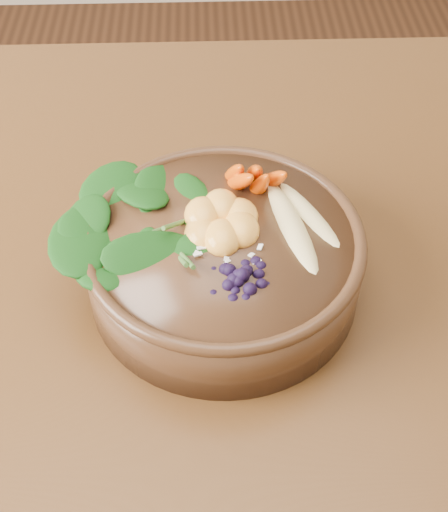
{
  "coord_description": "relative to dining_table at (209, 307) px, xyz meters",
  "views": [
    {
      "loc": [
        -0.0,
        -0.54,
        1.34
      ],
      "look_at": [
        0.02,
        -0.05,
        0.8
      ],
      "focal_mm": 50.0,
      "sensor_mm": 36.0,
      "label": 1
    }
  ],
  "objects": [
    {
      "name": "carrot_cluster",
      "position": [
        0.05,
        0.04,
        0.21
      ],
      "size": [
        0.07,
        0.07,
        0.08
      ],
      "primitive_type": null,
      "rotation": [
        0.0,
        0.0,
        0.22
      ],
      "color": "#D44101",
      "rests_on": "stoneware_bowl"
    },
    {
      "name": "kale_heap",
      "position": [
        -0.04,
        0.0,
        0.19
      ],
      "size": [
        0.22,
        0.2,
        0.04
      ],
      "primitive_type": null,
      "rotation": [
        0.0,
        0.0,
        0.22
      ],
      "color": "#144611",
      "rests_on": "stoneware_bowl"
    },
    {
      "name": "blueberry_pile",
      "position": [
        0.03,
        -0.1,
        0.19
      ],
      "size": [
        0.15,
        0.12,
        0.04
      ],
      "primitive_type": null,
      "rotation": [
        0.0,
        0.0,
        0.22
      ],
      "color": "black",
      "rests_on": "stoneware_bowl"
    },
    {
      "name": "dining_table",
      "position": [
        0.0,
        0.0,
        0.0
      ],
      "size": [
        1.6,
        0.9,
        0.75
      ],
      "color": "#331C0C",
      "rests_on": "ground"
    },
    {
      "name": "banana_halves",
      "position": [
        0.1,
        -0.02,
        0.18
      ],
      "size": [
        0.1,
        0.16,
        0.03
      ],
      "rotation": [
        0.0,
        0.0,
        0.22
      ],
      "color": "#E0CC84",
      "rests_on": "stoneware_bowl"
    },
    {
      "name": "mandarin_cluster",
      "position": [
        0.01,
        -0.03,
        0.18
      ],
      "size": [
        0.1,
        0.11,
        0.03
      ],
      "primitive_type": null,
      "rotation": [
        0.0,
        0.0,
        0.22
      ],
      "color": "#F6A438",
      "rests_on": "stoneware_bowl"
    },
    {
      "name": "coconut_flakes",
      "position": [
        0.02,
        -0.07,
        0.17
      ],
      "size": [
        0.1,
        0.09,
        0.01
      ],
      "primitive_type": null,
      "rotation": [
        0.0,
        0.0,
        0.22
      ],
      "color": "white",
      "rests_on": "stoneware_bowl"
    },
    {
      "name": "stoneware_bowl",
      "position": [
        0.02,
        -0.05,
        0.13
      ],
      "size": [
        0.34,
        0.34,
        0.08
      ],
      "primitive_type": "cylinder",
      "rotation": [
        0.0,
        0.0,
        0.22
      ],
      "color": "#492C18",
      "rests_on": "dining_table"
    }
  ]
}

